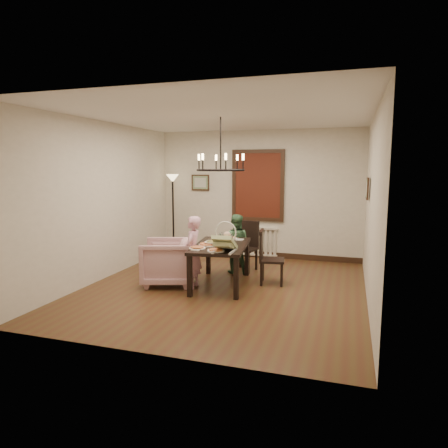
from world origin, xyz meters
The scene contains 17 objects.
room_shell centered at (0.00, 0.37, 1.40)m, with size 4.51×5.00×2.81m.
dining_table centered at (-0.10, 0.15, 0.62)m, with size 1.04×1.61×0.71m.
chair_far centered at (0.03, 1.21, 0.48)m, with size 0.43×0.43×0.97m, color black, non-canonical shape.
chair_right centered at (0.71, 0.51, 0.47)m, with size 0.41×0.41×0.94m, color black, non-canonical shape.
armchair centered at (-1.00, -0.06, 0.39)m, with size 0.84×0.86×0.78m, color #D6A4B5.
elderly_woman centered at (-0.50, -0.14, 0.50)m, with size 0.36×0.24×1.00m, color #D193AC.
seated_man centered at (-0.09, 1.02, 0.47)m, with size 0.45×0.35×0.93m, color #416E49.
baby_bouncer centered at (0.13, -0.38, 0.87)m, with size 0.36×0.49×0.32m, color #BBCB8C, non-canonical shape.
salad_bowl centered at (-0.20, 0.03, 0.75)m, with size 0.33×0.33×0.08m, color white.
pizza_platter centered at (-0.28, -0.01, 0.73)m, with size 0.30×0.30×0.04m, color tan.
drinking_glass centered at (0.01, 0.28, 0.78)m, with size 0.07×0.07×0.14m, color silver.
window_blinds centered at (0.00, 2.46, 1.60)m, with size 1.00×0.03×1.40m, color #5A2312.
radiator centered at (0.00, 2.48, 0.35)m, with size 0.92×0.12×0.62m, color silver, non-canonical shape.
picture_back centered at (-1.35, 2.47, 1.65)m, with size 0.42×0.03×0.36m, color black.
picture_right centered at (2.21, 0.90, 1.65)m, with size 0.42×0.03×0.36m, color black.
floor_lamp centered at (-1.90, 2.15, 0.90)m, with size 0.30×0.30×1.80m, color black, non-canonical shape.
chandelier centered at (-0.10, 0.15, 1.95)m, with size 0.80×0.80×0.04m, color black.
Camera 1 is at (1.94, -6.13, 1.99)m, focal length 32.00 mm.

